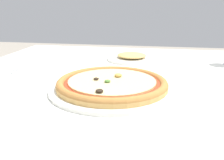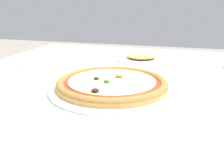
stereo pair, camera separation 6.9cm
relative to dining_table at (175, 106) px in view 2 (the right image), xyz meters
name	(u,v)px [view 2 (the right image)]	position (x,y,z in m)	size (l,w,h in m)	color
dining_table	(175,106)	(0.00, 0.00, 0.00)	(1.48, 1.14, 0.73)	brown
pizza_plate	(112,85)	(-0.17, -0.11, 0.09)	(0.35, 0.35, 0.04)	white
fork	(15,72)	(-0.55, -0.03, 0.07)	(0.03, 0.17, 0.00)	silver
side_plate	(141,58)	(-0.16, 0.29, 0.08)	(0.21, 0.21, 0.03)	white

